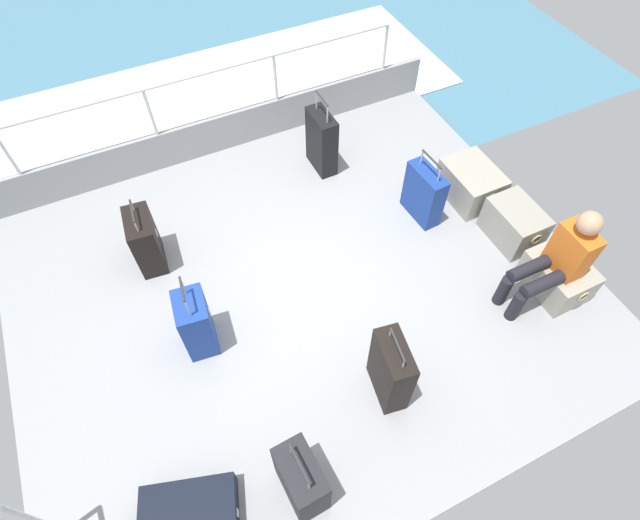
% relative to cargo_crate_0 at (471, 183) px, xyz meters
% --- Properties ---
extents(ground_plane, '(4.40, 5.20, 0.06)m').
position_rel_cargo_crate_0_xyz_m(ground_plane, '(0.30, -2.10, -0.22)').
color(ground_plane, '#939699').
extents(gunwale_port, '(0.06, 5.20, 0.45)m').
position_rel_cargo_crate_0_xyz_m(gunwale_port, '(-1.87, -2.10, 0.04)').
color(gunwale_port, '#939699').
rests_on(gunwale_port, ground_plane).
extents(railing_port, '(0.04, 4.20, 1.02)m').
position_rel_cargo_crate_0_xyz_m(railing_port, '(-1.87, -2.10, 0.59)').
color(railing_port, silver).
rests_on(railing_port, ground_plane).
extents(sea_wake, '(12.00, 12.00, 0.01)m').
position_rel_cargo_crate_0_xyz_m(sea_wake, '(-3.30, -2.10, -0.53)').
color(sea_wake, teal).
rests_on(sea_wake, ground_plane).
extents(cargo_crate_0, '(0.65, 0.47, 0.37)m').
position_rel_cargo_crate_0_xyz_m(cargo_crate_0, '(0.00, 0.00, 0.00)').
color(cargo_crate_0, '#9E9989').
rests_on(cargo_crate_0, ground_plane).
extents(cargo_crate_1, '(0.60, 0.39, 0.40)m').
position_rel_cargo_crate_0_xyz_m(cargo_crate_1, '(0.65, 0.05, 0.01)').
color(cargo_crate_1, gray).
rests_on(cargo_crate_1, ground_plane).
extents(cargo_crate_2, '(0.61, 0.44, 0.35)m').
position_rel_cargo_crate_0_xyz_m(cargo_crate_2, '(1.32, 0.02, -0.01)').
color(cargo_crate_2, '#9E9989').
rests_on(cargo_crate_2, ground_plane).
extents(passenger_seated, '(0.34, 0.66, 1.05)m').
position_rel_cargo_crate_0_xyz_m(passenger_seated, '(1.32, -0.15, 0.35)').
color(passenger_seated, orange).
rests_on(passenger_seated, ground_plane).
extents(suitcase_0, '(0.45, 0.27, 0.73)m').
position_rel_cargo_crate_0_xyz_m(suitcase_0, '(-0.62, -3.28, 0.11)').
color(suitcase_0, black).
rests_on(suitcase_0, ground_plane).
extents(suitcase_1, '(0.47, 0.21, 0.77)m').
position_rel_cargo_crate_0_xyz_m(suitcase_1, '(-0.00, -0.61, 0.11)').
color(suitcase_1, navy).
rests_on(suitcase_1, ground_plane).
extents(suitcase_2, '(0.38, 0.29, 0.85)m').
position_rel_cargo_crate_0_xyz_m(suitcase_2, '(0.44, -3.12, 0.13)').
color(suitcase_2, navy).
rests_on(suitcase_2, ground_plane).
extents(suitcase_4, '(0.45, 0.26, 0.79)m').
position_rel_cargo_crate_0_xyz_m(suitcase_4, '(1.51, -1.89, 0.16)').
color(suitcase_4, black).
rests_on(suitcase_4, ground_plane).
extents(suitcase_5, '(0.43, 0.26, 0.73)m').
position_rel_cargo_crate_0_xyz_m(suitcase_5, '(1.92, -2.84, 0.10)').
color(suitcase_5, black).
rests_on(suitcase_5, ground_plane).
extents(suitcase_6, '(0.42, 0.20, 0.91)m').
position_rel_cargo_crate_0_xyz_m(suitcase_6, '(-1.11, -1.21, 0.16)').
color(suitcase_6, black).
rests_on(suitcase_6, ground_plane).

